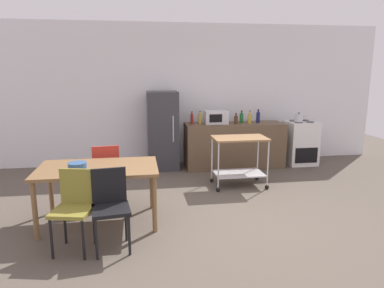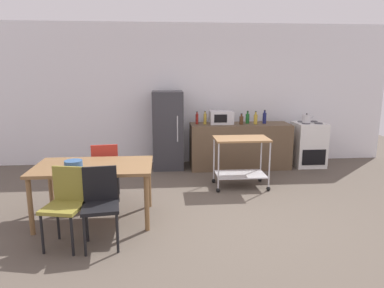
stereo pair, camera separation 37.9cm
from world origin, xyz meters
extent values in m
plane|color=brown|center=(0.00, 0.00, 0.00)|extent=(12.00, 12.00, 0.00)
cube|color=white|center=(0.00, 3.20, 1.45)|extent=(8.40, 0.12, 2.90)
cube|color=brown|center=(0.90, 2.60, 0.45)|extent=(2.00, 0.64, 0.90)
cube|color=brown|center=(-1.55, 0.23, 0.73)|extent=(1.50, 0.90, 0.04)
cylinder|color=brown|center=(-2.24, -0.16, 0.35)|extent=(0.06, 0.06, 0.71)
cylinder|color=brown|center=(-0.86, -0.16, 0.35)|extent=(0.06, 0.06, 0.71)
cylinder|color=brown|center=(-2.24, 0.62, 0.35)|extent=(0.06, 0.06, 0.71)
cylinder|color=brown|center=(-0.86, 0.62, 0.35)|extent=(0.06, 0.06, 0.71)
cube|color=black|center=(-1.35, -0.54, 0.47)|extent=(0.45, 0.45, 0.04)
cube|color=black|center=(-1.37, -0.36, 0.69)|extent=(0.38, 0.08, 0.40)
cylinder|color=black|center=(-1.50, -0.73, 0.23)|extent=(0.03, 0.03, 0.45)
cylinder|color=black|center=(-1.16, -0.68, 0.23)|extent=(0.03, 0.03, 0.45)
cylinder|color=black|center=(-1.54, -0.39, 0.23)|extent=(0.03, 0.03, 0.45)
cylinder|color=black|center=(-1.21, -0.35, 0.23)|extent=(0.03, 0.03, 0.45)
cube|color=olive|center=(-1.76, -0.51, 0.47)|extent=(0.48, 0.48, 0.04)
cube|color=olive|center=(-1.72, -0.33, 0.69)|extent=(0.38, 0.11, 0.40)
cylinder|color=black|center=(-1.96, -0.64, 0.23)|extent=(0.03, 0.03, 0.45)
cylinder|color=black|center=(-1.63, -0.71, 0.23)|extent=(0.03, 0.03, 0.45)
cylinder|color=black|center=(-1.89, -0.31, 0.23)|extent=(0.03, 0.03, 0.45)
cylinder|color=black|center=(-1.56, -0.38, 0.23)|extent=(0.03, 0.03, 0.45)
cube|color=#B72D23|center=(-1.52, 1.00, 0.47)|extent=(0.44, 0.44, 0.04)
cube|color=#B72D23|center=(-1.51, 0.82, 0.69)|extent=(0.38, 0.07, 0.40)
cylinder|color=black|center=(-1.37, 1.18, 0.23)|extent=(0.03, 0.03, 0.45)
cylinder|color=black|center=(-1.71, 1.15, 0.23)|extent=(0.03, 0.03, 0.45)
cylinder|color=black|center=(-1.34, 0.85, 0.23)|extent=(0.03, 0.03, 0.45)
cylinder|color=black|center=(-1.68, 0.81, 0.23)|extent=(0.03, 0.03, 0.45)
cube|color=white|center=(2.35, 2.62, 0.45)|extent=(0.60, 0.60, 0.90)
cube|color=black|center=(2.35, 2.32, 0.25)|extent=(0.48, 0.01, 0.32)
cylinder|color=#47474C|center=(2.22, 2.50, 0.91)|extent=(0.16, 0.16, 0.02)
cylinder|color=#47474C|center=(2.48, 2.50, 0.91)|extent=(0.16, 0.16, 0.02)
cylinder|color=#47474C|center=(2.22, 2.74, 0.91)|extent=(0.16, 0.16, 0.02)
cylinder|color=#47474C|center=(2.48, 2.74, 0.91)|extent=(0.16, 0.16, 0.02)
cube|color=#333338|center=(-0.55, 2.70, 0.78)|extent=(0.60, 0.60, 1.55)
cylinder|color=silver|center=(-0.37, 2.39, 0.85)|extent=(0.02, 0.02, 0.50)
cube|color=olive|center=(0.65, 1.39, 0.83)|extent=(0.90, 0.56, 0.03)
cube|color=silver|center=(0.65, 1.39, 0.22)|extent=(0.83, 0.52, 0.02)
cylinder|color=silver|center=(0.23, 1.14, 0.45)|extent=(0.02, 0.02, 0.76)
sphere|color=black|center=(0.23, 1.14, 0.04)|extent=(0.07, 0.07, 0.07)
cylinder|color=silver|center=(1.07, 1.14, 0.45)|extent=(0.02, 0.02, 0.76)
sphere|color=black|center=(1.07, 1.14, 0.04)|extent=(0.07, 0.07, 0.07)
cylinder|color=silver|center=(0.23, 1.64, 0.45)|extent=(0.02, 0.02, 0.76)
sphere|color=black|center=(0.23, 1.64, 0.04)|extent=(0.07, 0.07, 0.07)
cylinder|color=silver|center=(1.07, 1.64, 0.45)|extent=(0.02, 0.02, 0.76)
sphere|color=black|center=(1.07, 1.64, 0.04)|extent=(0.07, 0.07, 0.07)
cylinder|color=maroon|center=(0.03, 2.64, 1.00)|extent=(0.06, 0.06, 0.20)
cylinder|color=maroon|center=(0.03, 2.64, 1.12)|extent=(0.03, 0.03, 0.04)
cylinder|color=black|center=(0.03, 2.64, 1.15)|extent=(0.03, 0.03, 0.01)
cylinder|color=gold|center=(0.19, 2.61, 1.00)|extent=(0.06, 0.06, 0.21)
cylinder|color=gold|center=(0.19, 2.61, 1.13)|extent=(0.03, 0.03, 0.05)
cylinder|color=black|center=(0.19, 2.61, 1.16)|extent=(0.03, 0.03, 0.01)
cube|color=silver|center=(0.52, 2.64, 1.03)|extent=(0.46, 0.34, 0.26)
cube|color=black|center=(0.48, 2.47, 1.03)|extent=(0.25, 0.01, 0.16)
cylinder|color=#4C2D19|center=(0.91, 2.54, 0.98)|extent=(0.08, 0.08, 0.16)
cylinder|color=#4C2D19|center=(0.91, 2.54, 1.08)|extent=(0.03, 0.03, 0.04)
cylinder|color=black|center=(0.91, 2.54, 1.11)|extent=(0.04, 0.04, 0.01)
cylinder|color=#1E6628|center=(1.06, 2.66, 1.00)|extent=(0.08, 0.08, 0.19)
cylinder|color=#1E6628|center=(1.06, 2.66, 1.11)|extent=(0.03, 0.03, 0.05)
cylinder|color=black|center=(1.06, 2.66, 1.15)|extent=(0.04, 0.04, 0.01)
cylinder|color=gold|center=(1.19, 2.53, 1.00)|extent=(0.07, 0.07, 0.19)
cylinder|color=gold|center=(1.19, 2.53, 1.12)|extent=(0.03, 0.03, 0.06)
cylinder|color=black|center=(1.19, 2.53, 1.15)|extent=(0.04, 0.04, 0.01)
cylinder|color=navy|center=(1.39, 2.62, 1.01)|extent=(0.07, 0.07, 0.21)
cylinder|color=navy|center=(1.39, 2.62, 1.14)|extent=(0.03, 0.03, 0.05)
cylinder|color=black|center=(1.39, 2.62, 1.17)|extent=(0.04, 0.04, 0.01)
cylinder|color=#33598C|center=(-1.79, 0.17, 0.79)|extent=(0.23, 0.23, 0.08)
cylinder|color=silver|center=(2.23, 2.52, 1.00)|extent=(0.17, 0.17, 0.16)
sphere|color=black|center=(2.23, 2.52, 1.09)|extent=(0.03, 0.03, 0.03)
cylinder|color=silver|center=(2.34, 2.52, 1.02)|extent=(0.08, 0.02, 0.07)
camera|label=1|loc=(-1.03, -4.20, 1.95)|focal=32.78mm
camera|label=2|loc=(-0.65, -4.24, 1.95)|focal=32.78mm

